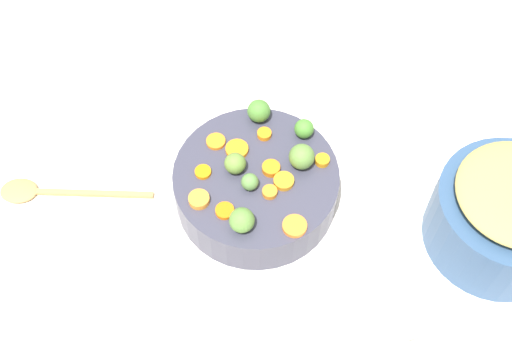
% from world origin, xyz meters
% --- Properties ---
extents(tabletop, '(2.40, 2.40, 0.02)m').
position_xyz_m(tabletop, '(0.00, 0.00, 0.01)').
color(tabletop, white).
rests_on(tabletop, ground).
extents(serving_bowl_carrots, '(0.28, 0.28, 0.08)m').
position_xyz_m(serving_bowl_carrots, '(-0.03, -0.05, 0.06)').
color(serving_bowl_carrots, '#373748').
rests_on(serving_bowl_carrots, tabletop).
extents(metal_pot, '(0.24, 0.24, 0.13)m').
position_xyz_m(metal_pot, '(-0.27, -0.38, 0.08)').
color(metal_pot, '#2F4D74').
rests_on(metal_pot, tabletop).
extents(carrot_slice_0, '(0.04, 0.04, 0.01)m').
position_xyz_m(carrot_slice_0, '(-0.07, 0.03, 0.10)').
color(carrot_slice_0, orange).
rests_on(carrot_slice_0, serving_bowl_carrots).
extents(carrot_slice_1, '(0.05, 0.05, 0.01)m').
position_xyz_m(carrot_slice_1, '(-0.07, -0.08, 0.10)').
color(carrot_slice_1, orange).
rests_on(carrot_slice_1, serving_bowl_carrots).
extents(carrot_slice_2, '(0.04, 0.04, 0.01)m').
position_xyz_m(carrot_slice_2, '(-0.04, 0.06, 0.10)').
color(carrot_slice_2, orange).
rests_on(carrot_slice_2, serving_bowl_carrots).
extents(carrot_slice_3, '(0.05, 0.05, 0.01)m').
position_xyz_m(carrot_slice_3, '(0.03, -0.04, 0.10)').
color(carrot_slice_3, orange).
rests_on(carrot_slice_3, serving_bowl_carrots).
extents(carrot_slice_4, '(0.03, 0.03, 0.01)m').
position_xyz_m(carrot_slice_4, '(-0.06, -0.16, 0.10)').
color(carrot_slice_4, orange).
rests_on(carrot_slice_4, serving_bowl_carrots).
extents(carrot_slice_5, '(0.04, 0.04, 0.01)m').
position_xyz_m(carrot_slice_5, '(-0.15, -0.06, 0.10)').
color(carrot_slice_5, orange).
rests_on(carrot_slice_5, serving_bowl_carrots).
extents(carrot_slice_6, '(0.04, 0.04, 0.01)m').
position_xyz_m(carrot_slice_6, '(-0.03, -0.07, 0.10)').
color(carrot_slice_6, orange).
rests_on(carrot_slice_6, serving_bowl_carrots).
extents(carrot_slice_7, '(0.04, 0.04, 0.01)m').
position_xyz_m(carrot_slice_7, '(-0.07, -0.05, 0.10)').
color(carrot_slice_7, orange).
rests_on(carrot_slice_7, serving_bowl_carrots).
extents(carrot_slice_8, '(0.04, 0.04, 0.01)m').
position_xyz_m(carrot_slice_8, '(0.01, 0.03, 0.10)').
color(carrot_slice_8, orange).
rests_on(carrot_slice_8, serving_bowl_carrots).
extents(carrot_slice_9, '(0.04, 0.04, 0.01)m').
position_xyz_m(carrot_slice_9, '(0.06, -0.01, 0.10)').
color(carrot_slice_9, orange).
rests_on(carrot_slice_9, serving_bowl_carrots).
extents(carrot_slice_10, '(0.04, 0.04, 0.01)m').
position_xyz_m(carrot_slice_10, '(0.04, -0.09, 0.10)').
color(carrot_slice_10, orange).
rests_on(carrot_slice_10, serving_bowl_carrots).
extents(brussels_sprout_0, '(0.03, 0.03, 0.03)m').
position_xyz_m(brussels_sprout_0, '(0.01, -0.16, 0.12)').
color(brussels_sprout_0, '#498530').
rests_on(brussels_sprout_0, serving_bowl_carrots).
extents(brussels_sprout_1, '(0.04, 0.04, 0.04)m').
position_xyz_m(brussels_sprout_1, '(0.08, -0.10, 0.12)').
color(brussels_sprout_1, '#487E31').
rests_on(brussels_sprout_1, serving_bowl_carrots).
extents(brussels_sprout_2, '(0.03, 0.03, 0.03)m').
position_xyz_m(brussels_sprout_2, '(-0.05, -0.03, 0.11)').
color(brussels_sprout_2, '#568240').
rests_on(brussels_sprout_2, serving_bowl_carrots).
extents(brussels_sprout_3, '(0.04, 0.04, 0.04)m').
position_xyz_m(brussels_sprout_3, '(-0.01, -0.02, 0.12)').
color(brussels_sprout_3, olive).
rests_on(brussels_sprout_3, serving_bowl_carrots).
extents(brussels_sprout_4, '(0.04, 0.04, 0.04)m').
position_xyz_m(brussels_sprout_4, '(-0.04, -0.12, 0.12)').
color(brussels_sprout_4, '#5B823A').
rests_on(brussels_sprout_4, serving_bowl_carrots).
extents(brussels_sprout_5, '(0.04, 0.04, 0.04)m').
position_xyz_m(brussels_sprout_5, '(-0.11, 0.02, 0.12)').
color(brussels_sprout_5, '#578338').
rests_on(brussels_sprout_5, serving_bowl_carrots).
extents(wooden_spoon, '(0.15, 0.26, 0.01)m').
position_xyz_m(wooden_spoon, '(0.14, 0.30, 0.03)').
color(wooden_spoon, '#B4854E').
rests_on(wooden_spoon, tabletop).
extents(dish_towel, '(0.17, 0.16, 0.01)m').
position_xyz_m(dish_towel, '(0.32, -0.01, 0.02)').
color(dish_towel, '#A3AAB7').
rests_on(dish_towel, tabletop).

